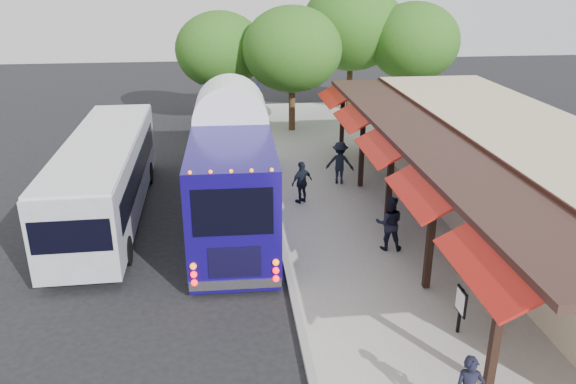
{
  "coord_description": "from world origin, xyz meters",
  "views": [
    {
      "loc": [
        -1.6,
        -13.18,
        8.51
      ],
      "look_at": [
        0.29,
        3.67,
        1.8
      ],
      "focal_mm": 35.0,
      "sensor_mm": 36.0,
      "label": 1
    }
  ],
  "objects_px": {
    "ped_d": "(340,163)",
    "sign_board": "(461,304)",
    "coach_bus": "(232,158)",
    "ped_b": "(389,223)",
    "ped_c": "(302,182)",
    "city_bus": "(106,174)"
  },
  "relations": [
    {
      "from": "city_bus",
      "to": "coach_bus",
      "type": "bearing_deg",
      "value": -1.61
    },
    {
      "from": "ped_b",
      "to": "ped_c",
      "type": "bearing_deg",
      "value": -50.62
    },
    {
      "from": "ped_c",
      "to": "city_bus",
      "type": "bearing_deg",
      "value": -31.16
    },
    {
      "from": "ped_c",
      "to": "ped_d",
      "type": "height_order",
      "value": "ped_d"
    },
    {
      "from": "ped_d",
      "to": "ped_b",
      "type": "bearing_deg",
      "value": 111.35
    },
    {
      "from": "ped_b",
      "to": "sign_board",
      "type": "bearing_deg",
      "value": 107.24
    },
    {
      "from": "ped_b",
      "to": "ped_d",
      "type": "xyz_separation_m",
      "value": [
        -0.37,
        6.1,
        -0.01
      ]
    },
    {
      "from": "ped_c",
      "to": "ped_d",
      "type": "relative_size",
      "value": 0.92
    },
    {
      "from": "coach_bus",
      "to": "ped_d",
      "type": "height_order",
      "value": "coach_bus"
    },
    {
      "from": "coach_bus",
      "to": "ped_b",
      "type": "bearing_deg",
      "value": -38.47
    },
    {
      "from": "city_bus",
      "to": "ped_d",
      "type": "distance_m",
      "value": 9.31
    },
    {
      "from": "coach_bus",
      "to": "ped_b",
      "type": "xyz_separation_m",
      "value": [
        4.85,
        -3.97,
        -1.07
      ]
    },
    {
      "from": "ped_c",
      "to": "sign_board",
      "type": "bearing_deg",
      "value": 74.76
    },
    {
      "from": "ped_d",
      "to": "sign_board",
      "type": "height_order",
      "value": "ped_d"
    },
    {
      "from": "sign_board",
      "to": "coach_bus",
      "type": "bearing_deg",
      "value": 122.12
    },
    {
      "from": "city_bus",
      "to": "ped_b",
      "type": "relative_size",
      "value": 6.17
    },
    {
      "from": "ped_d",
      "to": "sign_board",
      "type": "relative_size",
      "value": 1.47
    },
    {
      "from": "coach_bus",
      "to": "sign_board",
      "type": "relative_size",
      "value": 10.19
    },
    {
      "from": "ped_d",
      "to": "sign_board",
      "type": "bearing_deg",
      "value": 112.42
    },
    {
      "from": "ped_b",
      "to": "ped_d",
      "type": "relative_size",
      "value": 1.01
    },
    {
      "from": "ped_b",
      "to": "ped_c",
      "type": "height_order",
      "value": "ped_b"
    },
    {
      "from": "city_bus",
      "to": "sign_board",
      "type": "bearing_deg",
      "value": -42.07
    }
  ]
}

